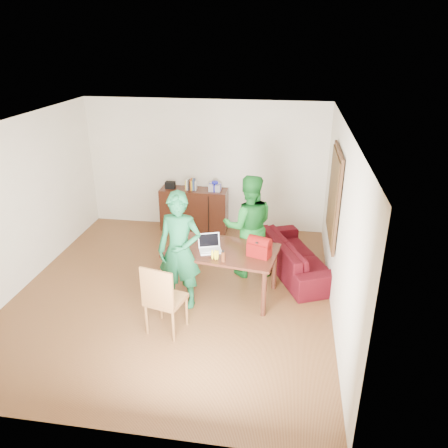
% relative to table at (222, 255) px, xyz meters
% --- Properties ---
extents(room, '(5.20, 5.70, 2.90)m').
position_rel_table_xyz_m(room, '(-0.77, 0.04, 0.61)').
color(room, '#422110').
rests_on(room, ground).
extents(table, '(1.82, 1.20, 0.79)m').
position_rel_table_xyz_m(table, '(0.00, 0.00, 0.00)').
color(table, black).
rests_on(table, ground).
extents(chair, '(0.58, 0.57, 1.07)m').
position_rel_table_xyz_m(chair, '(-0.62, -1.06, -0.38)').
color(chair, brown).
rests_on(chair, ground).
extents(person_near, '(0.70, 0.48, 1.83)m').
position_rel_table_xyz_m(person_near, '(-0.57, -0.38, 0.22)').
color(person_near, '#13562E').
rests_on(person_near, ground).
extents(person_far, '(0.98, 0.83, 1.79)m').
position_rel_table_xyz_m(person_far, '(0.34, 0.73, 0.20)').
color(person_far, '#16651F').
rests_on(person_far, ground).
extents(laptop, '(0.39, 0.33, 0.24)m').
position_rel_table_xyz_m(laptop, '(-0.16, -0.09, 0.15)').
color(laptop, white).
rests_on(laptop, table).
extents(bananas, '(0.16, 0.10, 0.06)m').
position_rel_table_xyz_m(bananas, '(-0.05, -0.34, 0.13)').
color(bananas, yellow).
rests_on(bananas, table).
extents(bottle, '(0.08, 0.08, 0.18)m').
position_rel_table_xyz_m(bottle, '(0.08, -0.38, 0.19)').
color(bottle, '#542613').
rests_on(bottle, table).
extents(red_bag, '(0.39, 0.30, 0.25)m').
position_rel_table_xyz_m(red_bag, '(0.59, -0.12, 0.23)').
color(red_bag, maroon).
rests_on(red_bag, table).
extents(sofa, '(1.56, 2.19, 0.60)m').
position_rel_table_xyz_m(sofa, '(1.17, 0.95, -0.40)').
color(sofa, '#3B0708').
rests_on(sofa, ground).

